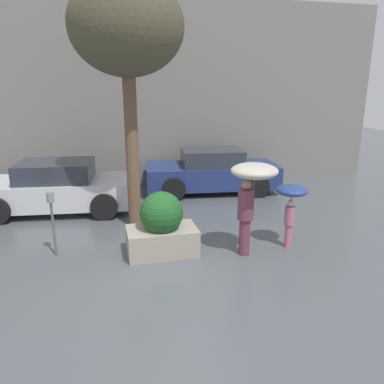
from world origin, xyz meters
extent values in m
plane|color=#51565B|center=(0.00, 0.00, 0.00)|extent=(40.00, 40.00, 0.00)
cube|color=gray|center=(0.00, 6.50, 3.00)|extent=(18.00, 0.30, 6.00)
cube|color=#9E9384|center=(0.28, 0.91, 0.27)|extent=(1.40, 0.82, 0.54)
sphere|color=#1E5123|center=(0.28, 0.91, 0.86)|extent=(0.87, 0.87, 0.87)
cylinder|color=brown|center=(1.88, 0.46, 0.38)|extent=(0.22, 0.22, 0.76)
cylinder|color=brown|center=(1.88, 0.46, 1.06)|extent=(0.32, 0.32, 0.60)
sphere|color=#997056|center=(1.88, 0.46, 1.47)|extent=(0.21, 0.21, 0.21)
cylinder|color=#4C4C51|center=(2.00, 0.37, 1.42)|extent=(0.02, 0.02, 0.66)
ellipsoid|color=beige|center=(2.00, 0.37, 1.75)|extent=(0.90, 0.90, 0.29)
cylinder|color=#B76684|center=(2.91, 0.56, 0.25)|extent=(0.15, 0.15, 0.50)
cylinder|color=#B76684|center=(2.91, 0.56, 0.70)|extent=(0.21, 0.21, 0.40)
sphere|color=beige|center=(2.91, 0.56, 0.97)|extent=(0.14, 0.14, 0.14)
cylinder|color=#4C4C51|center=(2.97, 0.64, 0.97)|extent=(0.02, 0.02, 0.50)
ellipsoid|color=navy|center=(2.97, 0.64, 1.22)|extent=(0.66, 0.66, 0.21)
cube|color=silver|center=(-2.00, 4.22, 0.53)|extent=(4.36, 2.19, 0.68)
cube|color=#2D333D|center=(-2.00, 4.22, 1.12)|extent=(2.04, 1.66, 0.49)
cylinder|color=black|center=(-3.18, 5.22, 0.34)|extent=(0.71, 0.30, 0.69)
cylinder|color=black|center=(-0.81, 3.22, 0.34)|extent=(0.71, 0.30, 0.69)
cylinder|color=black|center=(-0.60, 4.91, 0.34)|extent=(0.71, 0.30, 0.69)
cube|color=navy|center=(2.60, 5.09, 0.53)|extent=(4.30, 2.17, 0.68)
cube|color=#2D333D|center=(2.60, 5.09, 1.12)|extent=(2.01, 1.65, 0.49)
cylinder|color=black|center=(1.23, 4.40, 0.34)|extent=(0.71, 0.30, 0.69)
cylinder|color=black|center=(1.43, 6.08, 0.34)|extent=(0.71, 0.30, 0.69)
cylinder|color=black|center=(3.77, 4.09, 0.34)|extent=(0.71, 0.30, 0.69)
cylinder|color=black|center=(3.97, 5.78, 0.34)|extent=(0.71, 0.30, 0.69)
cylinder|color=brown|center=(-0.10, 2.60, 1.91)|extent=(0.30, 0.30, 3.83)
ellipsoid|color=#4C4733|center=(-0.10, 2.60, 4.51)|extent=(2.47, 2.47, 2.10)
cylinder|color=#595B60|center=(-1.82, 1.32, 0.56)|extent=(0.05, 0.05, 1.13)
cylinder|color=gray|center=(-1.82, 1.32, 1.23)|extent=(0.14, 0.14, 0.20)
camera|label=1|loc=(-0.83, -6.05, 3.33)|focal=35.00mm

